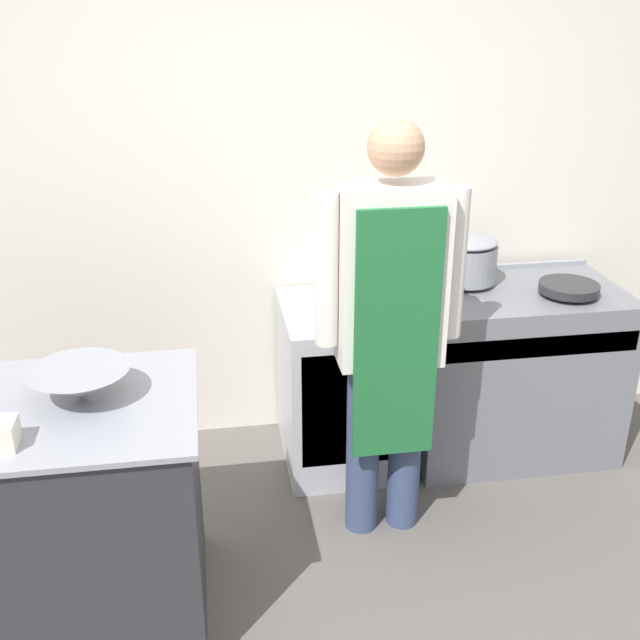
% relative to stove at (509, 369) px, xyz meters
% --- Properties ---
extents(wall_back, '(8.00, 0.05, 2.70)m').
position_rel_stove_xyz_m(wall_back, '(-1.06, 0.40, 0.92)').
color(wall_back, silver).
rests_on(wall_back, ground_plane).
extents(prep_counter, '(1.09, 0.76, 0.90)m').
position_rel_stove_xyz_m(prep_counter, '(-2.08, -0.87, 0.02)').
color(prep_counter, '#2D2D33').
rests_on(prep_counter, ground_plane).
extents(stove, '(1.01, 0.65, 0.88)m').
position_rel_stove_xyz_m(stove, '(0.00, 0.00, 0.00)').
color(stove, slate).
rests_on(stove, ground_plane).
extents(fridge_unit, '(0.57, 0.65, 0.81)m').
position_rel_stove_xyz_m(fridge_unit, '(-0.85, 0.02, -0.03)').
color(fridge_unit, silver).
rests_on(fridge_unit, ground_plane).
extents(person_cook, '(0.59, 0.24, 1.76)m').
position_rel_stove_xyz_m(person_cook, '(-0.77, -0.54, 0.56)').
color(person_cook, '#38476B').
rests_on(person_cook, ground_plane).
extents(mixing_bowl, '(0.34, 0.34, 0.11)m').
position_rel_stove_xyz_m(mixing_bowl, '(-1.92, -0.83, 0.52)').
color(mixing_bowl, gray).
rests_on(mixing_bowl, prep_counter).
extents(stock_pot, '(0.29, 0.29, 0.22)m').
position_rel_stove_xyz_m(stock_pot, '(-0.23, 0.11, 0.56)').
color(stock_pot, gray).
rests_on(stock_pot, stove).
extents(saute_pan, '(0.28, 0.28, 0.04)m').
position_rel_stove_xyz_m(saute_pan, '(0.20, -0.11, 0.47)').
color(saute_pan, '#262628').
rests_on(saute_pan, stove).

